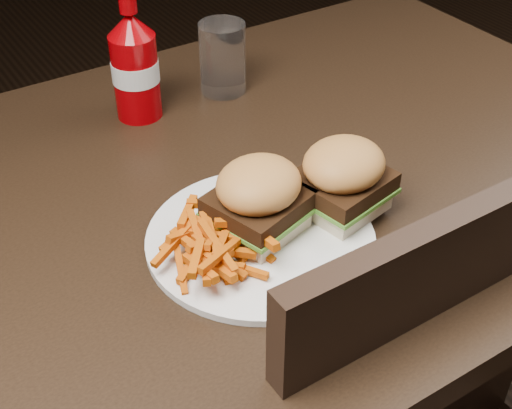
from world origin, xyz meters
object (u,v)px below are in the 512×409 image
plate (261,239)px  tumbler (223,58)px  dining_table (256,182)px  ketchup_bottle (136,79)px

plate → tumbler: 0.38m
dining_table → tumbler: bearing=70.2°
plate → ketchup_bottle: size_ratio=2.00×
ketchup_bottle → tumbler: (0.15, -0.00, -0.01)m
dining_table → plate: 0.15m
dining_table → plate: plate is taller
plate → ketchup_bottle: bearing=88.7°
plate → ketchup_bottle: 0.35m
tumbler → dining_table: bearing=-109.8°
dining_table → plate: size_ratio=4.41×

